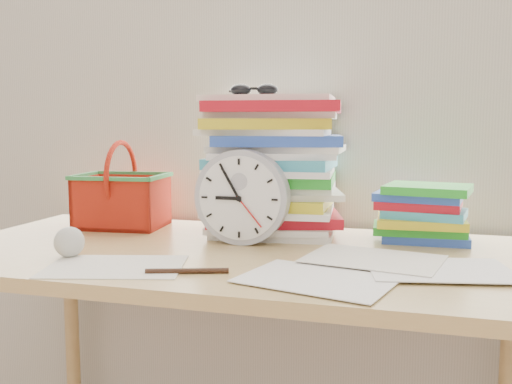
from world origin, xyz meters
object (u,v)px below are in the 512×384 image
(desk, at_px, (234,281))
(paper_stack, at_px, (272,166))
(clock, at_px, (242,197))
(basket, at_px, (122,185))
(book_stack, at_px, (424,213))

(desk, bearing_deg, paper_stack, 81.00)
(clock, bearing_deg, desk, -88.52)
(paper_stack, distance_m, basket, 0.44)
(desk, bearing_deg, book_stack, 27.70)
(desk, distance_m, paper_stack, 0.34)
(clock, height_order, book_stack, clock)
(basket, bearing_deg, book_stack, -3.40)
(clock, xyz_separation_m, basket, (-0.40, 0.13, 0.00))
(desk, bearing_deg, basket, 153.60)
(desk, distance_m, clock, 0.20)
(book_stack, xyz_separation_m, basket, (-0.83, -0.03, 0.05))
(clock, distance_m, book_stack, 0.46)
(paper_stack, bearing_deg, book_stack, 0.31)
(paper_stack, bearing_deg, desk, -99.00)
(desk, height_order, book_stack, book_stack)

